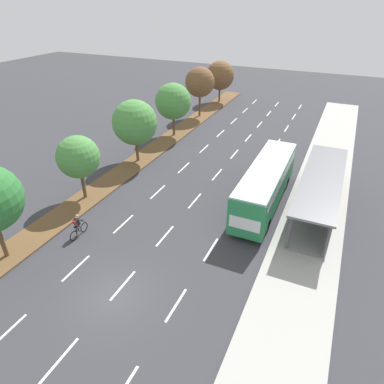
{
  "coord_description": "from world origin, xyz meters",
  "views": [
    {
      "loc": [
        9.67,
        -10.5,
        14.83
      ],
      "look_at": [
        0.05,
        10.6,
        1.2
      ],
      "focal_mm": 31.79,
      "sensor_mm": 36.0,
      "label": 1
    }
  ],
  "objects": [
    {
      "name": "median_tree_fifth",
      "position": [
        -8.45,
        31.73,
        4.64
      ],
      "size": [
        3.9,
        3.9,
        6.49
      ],
      "color": "brown",
      "rests_on": "median_strip"
    },
    {
      "name": "median_tree_second",
      "position": [
        -8.48,
        7.86,
        3.75
      ],
      "size": [
        3.37,
        3.37,
        5.33
      ],
      "color": "brown",
      "rests_on": "median_strip"
    },
    {
      "name": "cyclist",
      "position": [
        -5.51,
        3.62,
        0.79
      ],
      "size": [
        0.46,
        1.82,
        1.71
      ],
      "color": "black",
      "rests_on": "ground"
    },
    {
      "name": "median_strip",
      "position": [
        -8.3,
        20.0,
        0.06
      ],
      "size": [
        2.6,
        52.0,
        0.12
      ],
      "primitive_type": "cube",
      "color": "brown",
      "rests_on": "ground"
    },
    {
      "name": "lane_divider_left",
      "position": [
        -3.5,
        18.99,
        0.0
      ],
      "size": [
        0.14,
        48.98,
        0.01
      ],
      "color": "white",
      "rests_on": "ground"
    },
    {
      "name": "sidewalk_right",
      "position": [
        9.25,
        20.0,
        0.07
      ],
      "size": [
        4.5,
        52.0,
        0.15
      ],
      "primitive_type": "cube",
      "color": "#ADAAA3",
      "rests_on": "ground"
    },
    {
      "name": "lane_divider_center",
      "position": [
        0.0,
        18.99,
        0.0
      ],
      "size": [
        0.14,
        48.98,
        0.01
      ],
      "color": "white",
      "rests_on": "ground"
    },
    {
      "name": "median_tree_third",
      "position": [
        -8.38,
        15.81,
        4.08
      ],
      "size": [
        4.33,
        4.33,
        6.13
      ],
      "color": "brown",
      "rests_on": "median_strip"
    },
    {
      "name": "bus_shelter",
      "position": [
        9.53,
        13.82,
        1.87
      ],
      "size": [
        2.9,
        12.43,
        2.86
      ],
      "color": "gray",
      "rests_on": "sidewalk_right"
    },
    {
      "name": "lane_divider_right",
      "position": [
        3.5,
        18.99,
        0.0
      ],
      "size": [
        0.14,
        48.98,
        0.01
      ],
      "color": "white",
      "rests_on": "ground"
    },
    {
      "name": "median_tree_fourth",
      "position": [
        -8.34,
        23.77,
        4.11
      ],
      "size": [
        4.11,
        4.11,
        6.05
      ],
      "color": "brown",
      "rests_on": "median_strip"
    },
    {
      "name": "median_tree_farthest",
      "position": [
        -8.54,
        39.69,
        4.01
      ],
      "size": [
        4.25,
        4.25,
        6.02
      ],
      "color": "brown",
      "rests_on": "median_strip"
    },
    {
      "name": "bus",
      "position": [
        5.25,
        13.15,
        2.07
      ],
      "size": [
        2.54,
        11.29,
        3.37
      ],
      "color": "#28844C",
      "rests_on": "ground"
    },
    {
      "name": "ground_plane",
      "position": [
        0.0,
        0.0,
        0.0
      ],
      "size": [
        140.0,
        140.0,
        0.0
      ],
      "primitive_type": "plane",
      "color": "#38383D"
    }
  ]
}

